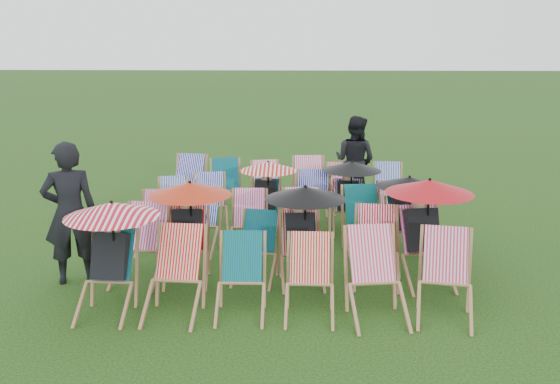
{
  "coord_description": "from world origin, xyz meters",
  "views": [
    {
      "loc": [
        0.27,
        -9.15,
        3.3
      ],
      "look_at": [
        -0.04,
        0.28,
        0.9
      ],
      "focal_mm": 40.0,
      "sensor_mm": 36.0,
      "label": 1
    }
  ],
  "objects_px": {
    "deckchair_5": "(446,278)",
    "deckchair_29": "(388,189)",
    "person_rear": "(355,161)",
    "deckchair_0": "(108,256)",
    "person_left": "(70,213)"
  },
  "relations": [
    {
      "from": "person_left",
      "to": "person_rear",
      "type": "height_order",
      "value": "person_left"
    },
    {
      "from": "deckchair_5",
      "to": "person_rear",
      "type": "relative_size",
      "value": 0.58
    },
    {
      "from": "deckchair_5",
      "to": "deckchair_29",
      "type": "relative_size",
      "value": 1.13
    },
    {
      "from": "person_left",
      "to": "deckchair_29",
      "type": "bearing_deg",
      "value": -163.14
    },
    {
      "from": "deckchair_0",
      "to": "deckchair_5",
      "type": "bearing_deg",
      "value": 1.78
    },
    {
      "from": "deckchair_29",
      "to": "deckchair_5",
      "type": "bearing_deg",
      "value": -85.53
    },
    {
      "from": "deckchair_29",
      "to": "person_rear",
      "type": "bearing_deg",
      "value": 140.04
    },
    {
      "from": "deckchair_5",
      "to": "deckchair_29",
      "type": "height_order",
      "value": "deckchair_5"
    },
    {
      "from": "deckchair_0",
      "to": "deckchair_29",
      "type": "relative_size",
      "value": 1.49
    },
    {
      "from": "deckchair_29",
      "to": "person_rear",
      "type": "relative_size",
      "value": 0.51
    },
    {
      "from": "deckchair_5",
      "to": "person_rear",
      "type": "height_order",
      "value": "person_rear"
    },
    {
      "from": "deckchair_0",
      "to": "deckchair_29",
      "type": "xyz_separation_m",
      "value": [
        3.96,
        4.48,
        -0.26
      ]
    },
    {
      "from": "deckchair_29",
      "to": "deckchair_0",
      "type": "bearing_deg",
      "value": -127.8
    },
    {
      "from": "deckchair_0",
      "to": "deckchair_29",
      "type": "height_order",
      "value": "deckchair_0"
    },
    {
      "from": "deckchair_29",
      "to": "person_left",
      "type": "relative_size",
      "value": 0.47
    }
  ]
}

